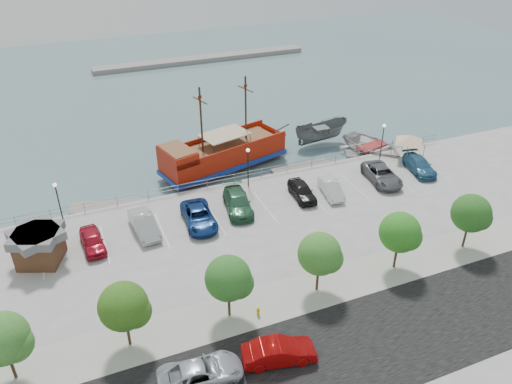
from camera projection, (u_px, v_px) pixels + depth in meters
name	position (u px, v px, depth m)	size (l,w,h in m)	color
ground	(274.00, 228.00, 46.47)	(160.00, 160.00, 0.00)	slate
street	(373.00, 342.00, 33.24)	(100.00, 8.00, 0.04)	black
sidewalk	(328.00, 286.00, 38.01)	(100.00, 4.00, 0.05)	#A19E8D
seawall_railing	(244.00, 176.00, 51.89)	(50.00, 0.06, 1.00)	slate
far_shore	(202.00, 59.00, 93.26)	(40.00, 3.00, 0.80)	gray
pirate_ship	(233.00, 152.00, 56.33)	(17.06, 8.59, 10.56)	#9C1907
patrol_boat	(321.00, 134.00, 61.44)	(2.66, 7.07, 2.74)	#55585C
speedboat	(372.00, 148.00, 59.27)	(5.66, 7.92, 1.64)	silver
dock_west	(108.00, 207.00, 49.13)	(7.23, 2.06, 0.41)	gray
dock_mid	(302.00, 168.00, 56.18)	(7.06, 2.02, 0.40)	slate
dock_east	(373.00, 154.00, 59.27)	(6.46, 1.85, 0.37)	gray
shed	(39.00, 245.00, 39.90)	(4.56, 4.56, 2.88)	#512F1D
canopy_tent	(410.00, 135.00, 55.06)	(4.33, 4.33, 3.32)	slate
street_van	(201.00, 373.00, 30.22)	(2.41, 5.23, 1.45)	#9FA5AF
street_sedan	(279.00, 352.00, 31.54)	(1.65, 4.72, 1.56)	#960707
fire_hydrant	(258.00, 311.00, 35.17)	(0.25, 0.25, 0.71)	#C9A90A
lamp_post_left	(58.00, 196.00, 43.71)	(0.36, 0.36, 4.28)	black
lamp_post_mid	(248.00, 161.00, 49.63)	(0.36, 0.36, 4.28)	black
lamp_post_right	(383.00, 135.00, 54.88)	(0.36, 0.36, 4.28)	black
tree_a	(5.00, 340.00, 29.10)	(3.30, 3.20, 5.00)	#473321
tree_b	(126.00, 307.00, 31.40)	(3.30, 3.20, 5.00)	#473321
tree_c	(231.00, 279.00, 33.69)	(3.30, 3.20, 5.00)	#473321
tree_d	(322.00, 255.00, 35.99)	(3.30, 3.20, 5.00)	#473321
tree_e	(402.00, 233.00, 38.29)	(3.30, 3.20, 5.00)	#473321
tree_f	(473.00, 214.00, 40.59)	(3.30, 3.20, 5.00)	#473321
parked_car_a	(92.00, 241.00, 41.80)	(1.73, 4.31, 1.47)	#AA1123
parked_car_b	(144.00, 224.00, 43.75)	(1.74, 4.98, 1.64)	#B3B3B3
parked_car_c	(199.00, 217.00, 44.87)	(2.58, 5.59, 1.55)	navy
parked_car_d	(238.00, 202.00, 46.88)	(2.27, 5.59, 1.62)	#2C5E3E
parked_car_e	(302.00, 191.00, 48.83)	(1.80, 4.46, 1.52)	black
parked_car_f	(331.00, 188.00, 49.32)	(1.51, 4.32, 1.42)	white
parked_car_g	(382.00, 175.00, 51.61)	(2.61, 5.66, 1.57)	#5D5D62
parked_car_h	(419.00, 165.00, 53.51)	(2.10, 5.16, 1.50)	#2B5E81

